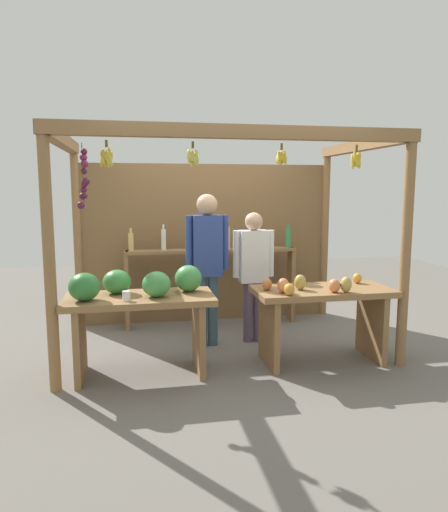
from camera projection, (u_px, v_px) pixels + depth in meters
The scene contains 7 objects.
ground_plane at pixel (221, 343), 5.38m from camera, with size 12.00×12.00×0.00m, color slate.
market_stall at pixel (213, 223), 5.64m from camera, with size 3.43×2.11×2.32m.
fruit_counter_left at pixel (139, 304), 4.39m from camera, with size 1.39×0.65×1.02m.
fruit_counter_right at pixel (321, 306), 4.73m from camera, with size 1.39×0.64×0.92m.
bottle_shelf_unit at pixel (213, 264), 6.00m from camera, with size 2.20×0.22×1.35m.
vendor_man at pixel (207, 255), 5.17m from camera, with size 0.48×0.23×1.71m.
vendor_woman at pixel (253, 266), 5.34m from camera, with size 0.48×0.20×1.50m.
Camera 1 is at (-0.93, -5.10, 1.75)m, focal length 32.78 mm.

